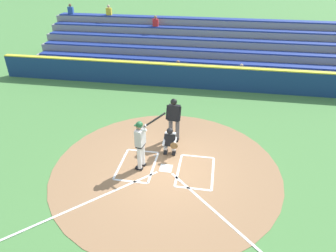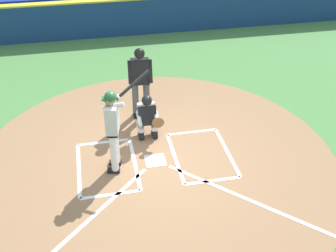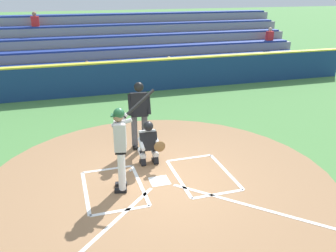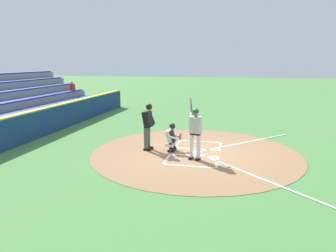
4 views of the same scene
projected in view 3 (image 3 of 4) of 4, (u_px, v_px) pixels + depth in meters
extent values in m
plane|color=#4C8442|center=(159.00, 181.00, 8.22)|extent=(120.00, 120.00, 0.00)
cylinder|color=#99704C|center=(159.00, 181.00, 8.22)|extent=(8.00, 8.00, 0.01)
cube|color=white|center=(159.00, 181.00, 8.22)|extent=(0.44, 0.44, 0.01)
cube|color=white|center=(189.00, 158.00, 9.30)|extent=(1.20, 0.08, 0.01)
cube|color=white|center=(218.00, 194.00, 7.70)|extent=(1.20, 0.08, 0.01)
cube|color=white|center=(178.00, 178.00, 8.34)|extent=(0.08, 1.80, 0.01)
cube|color=white|center=(226.00, 171.00, 8.66)|extent=(0.08, 1.80, 0.01)
cube|color=white|center=(108.00, 169.00, 8.74)|extent=(1.20, 0.08, 0.01)
cube|color=white|center=(121.00, 211.00, 7.13)|extent=(1.20, 0.08, 0.01)
cube|color=white|center=(140.00, 184.00, 8.10)|extent=(0.08, 1.80, 0.01)
cube|color=white|center=(86.00, 192.00, 7.77)|extent=(0.08, 1.80, 0.01)
cube|color=white|center=(295.00, 218.00, 6.91)|extent=(3.73, 3.73, 0.01)
cylinder|color=white|center=(122.00, 172.00, 7.61)|extent=(0.15, 0.15, 0.84)
cube|color=black|center=(121.00, 191.00, 7.77)|extent=(0.28, 0.17, 0.09)
cylinder|color=white|center=(122.00, 166.00, 7.85)|extent=(0.15, 0.15, 0.84)
cube|color=black|center=(121.00, 184.00, 8.01)|extent=(0.28, 0.17, 0.09)
cube|color=black|center=(121.00, 149.00, 7.56)|extent=(0.29, 0.38, 0.10)
cube|color=#BCBCBC|center=(120.00, 135.00, 7.45)|extent=(0.32, 0.44, 0.60)
sphere|color=#9E7051|center=(118.00, 117.00, 7.29)|extent=(0.21, 0.21, 0.21)
sphere|color=#1E512D|center=(119.00, 113.00, 7.27)|extent=(0.23, 0.23, 0.23)
cube|color=#1E512D|center=(113.00, 115.00, 7.27)|extent=(0.14, 0.19, 0.02)
cylinder|color=#BCBCBC|center=(122.00, 123.00, 7.33)|extent=(0.44, 0.18, 0.21)
cylinder|color=#BCBCBC|center=(122.00, 119.00, 7.53)|extent=(0.28, 0.14, 0.29)
cylinder|color=black|center=(139.00, 103.00, 7.57)|extent=(0.72, 0.22, 0.53)
cylinder|color=black|center=(124.00, 117.00, 7.50)|extent=(0.09, 0.09, 0.08)
cube|color=black|center=(155.00, 161.00, 9.08)|extent=(0.12, 0.26, 0.09)
cube|color=black|center=(155.00, 156.00, 8.99)|extent=(0.12, 0.24, 0.37)
cylinder|color=silver|center=(154.00, 152.00, 9.05)|extent=(0.15, 0.36, 0.21)
cube|color=black|center=(143.00, 163.00, 9.00)|extent=(0.12, 0.26, 0.09)
cube|color=black|center=(143.00, 158.00, 8.91)|extent=(0.12, 0.24, 0.37)
cylinder|color=silver|center=(142.00, 153.00, 8.97)|extent=(0.15, 0.36, 0.21)
cube|color=silver|center=(148.00, 140.00, 8.89)|extent=(0.40, 0.36, 0.52)
cube|color=black|center=(149.00, 141.00, 8.79)|extent=(0.42, 0.22, 0.46)
sphere|color=beige|center=(148.00, 127.00, 8.70)|extent=(0.21, 0.21, 0.21)
sphere|color=black|center=(148.00, 126.00, 8.67)|extent=(0.24, 0.24, 0.24)
cylinder|color=silver|center=(157.00, 142.00, 8.80)|extent=(0.09, 0.45, 0.20)
cylinder|color=silver|center=(141.00, 144.00, 8.70)|extent=(0.09, 0.45, 0.20)
ellipsoid|color=brown|center=(160.00, 147.00, 8.63)|extent=(0.28, 0.10, 0.28)
cylinder|color=#4C4C51|center=(145.00, 130.00, 9.79)|extent=(0.16, 0.16, 0.86)
cube|color=black|center=(145.00, 146.00, 9.92)|extent=(0.15, 0.29, 0.09)
cylinder|color=#4C4C51|center=(134.00, 131.00, 9.74)|extent=(0.16, 0.16, 0.86)
cube|color=black|center=(135.00, 147.00, 9.86)|extent=(0.15, 0.29, 0.09)
cube|color=black|center=(139.00, 105.00, 9.46)|extent=(0.47, 0.40, 0.66)
sphere|color=tan|center=(139.00, 88.00, 9.25)|extent=(0.22, 0.22, 0.22)
sphere|color=black|center=(139.00, 87.00, 9.23)|extent=(0.25, 0.25, 0.25)
cylinder|color=black|center=(149.00, 104.00, 9.42)|extent=(0.12, 0.29, 0.56)
cylinder|color=black|center=(130.00, 105.00, 9.33)|extent=(0.12, 0.29, 0.56)
sphere|color=white|center=(130.00, 170.00, 8.63)|extent=(0.07, 0.07, 0.07)
cube|color=navy|center=(110.00, 78.00, 14.68)|extent=(22.00, 0.36, 1.25)
cube|color=yellow|center=(109.00, 62.00, 14.44)|extent=(22.00, 0.32, 0.06)
cube|color=gray|center=(107.00, 82.00, 15.74)|extent=(20.00, 0.85, 0.45)
cube|color=navy|center=(106.00, 76.00, 15.64)|extent=(19.60, 0.72, 0.08)
cube|color=gray|center=(104.00, 73.00, 16.42)|extent=(20.00, 0.85, 0.90)
cube|color=navy|center=(103.00, 62.00, 16.24)|extent=(19.60, 0.72, 0.08)
cube|color=gray|center=(101.00, 64.00, 17.09)|extent=(20.00, 0.85, 1.35)
cube|color=navy|center=(100.00, 49.00, 16.83)|extent=(19.60, 0.72, 0.08)
cube|color=gray|center=(99.00, 56.00, 17.77)|extent=(20.00, 0.85, 1.80)
cube|color=navy|center=(97.00, 37.00, 17.42)|extent=(19.60, 0.72, 0.08)
cube|color=gray|center=(97.00, 49.00, 18.44)|extent=(20.00, 0.85, 2.25)
cube|color=navy|center=(95.00, 25.00, 18.02)|extent=(19.60, 0.72, 0.08)
cube|color=gray|center=(94.00, 42.00, 19.12)|extent=(20.00, 0.85, 2.70)
cube|color=navy|center=(92.00, 15.00, 18.61)|extent=(19.60, 0.72, 0.08)
cube|color=red|center=(270.00, 36.00, 19.09)|extent=(0.36, 0.22, 0.46)
sphere|color=beige|center=(270.00, 29.00, 18.97)|extent=(0.20, 0.20, 0.20)
cube|color=white|center=(169.00, 66.00, 16.26)|extent=(0.36, 0.22, 0.46)
sphere|color=beige|center=(169.00, 59.00, 16.14)|extent=(0.20, 0.20, 0.20)
cube|color=#2D844C|center=(88.00, 71.00, 15.29)|extent=(0.36, 0.22, 0.46)
sphere|color=#9E7051|center=(87.00, 63.00, 15.16)|extent=(0.20, 0.20, 0.20)
cube|color=red|center=(35.00, 21.00, 17.12)|extent=(0.36, 0.22, 0.46)
sphere|color=#9E7051|center=(34.00, 14.00, 17.00)|extent=(0.20, 0.20, 0.20)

